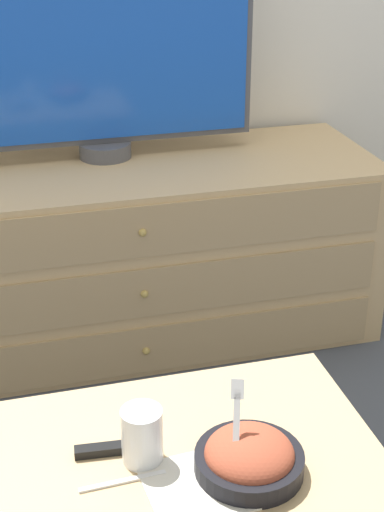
# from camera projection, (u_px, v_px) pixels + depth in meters

# --- Properties ---
(ground_plane) EXTENTS (12.00, 12.00, 0.00)m
(ground_plane) POSITION_uv_depth(u_px,v_px,m) (145.00, 286.00, 3.07)
(ground_plane) COLOR #474C56
(dresser) EXTENTS (1.65, 0.59, 0.61)m
(dresser) POSITION_uv_depth(u_px,v_px,m) (126.00, 254.00, 2.63)
(dresser) COLOR tan
(dresser) RESTS_ON ground_plane
(tv) EXTENTS (0.99, 0.17, 0.73)m
(tv) POSITION_uv_depth(u_px,v_px,m) (99.00, 40.00, 2.42)
(tv) COLOR #515156
(tv) RESTS_ON dresser
(coffee_table) EXTENTS (0.81, 0.50, 0.46)m
(coffee_table) POSITION_uv_depth(u_px,v_px,m) (168.00, 485.00, 1.52)
(coffee_table) COLOR tan
(coffee_table) RESTS_ON ground_plane
(takeout_bowl) EXTENTS (0.20, 0.20, 0.17)m
(takeout_bowl) POSITION_uv_depth(u_px,v_px,m) (249.00, 458.00, 1.43)
(takeout_bowl) COLOR black
(takeout_bowl) RESTS_ON coffee_table
(drink_cup) EXTENTS (0.08, 0.08, 0.11)m
(drink_cup) POSITION_uv_depth(u_px,v_px,m) (142.00, 438.00, 1.46)
(drink_cup) COLOR white
(drink_cup) RESTS_ON coffee_table
(napkin) EXTENTS (0.20, 0.20, 0.00)m
(napkin) POSITION_uv_depth(u_px,v_px,m) (197.00, 487.00, 1.41)
(napkin) COLOR silver
(napkin) RESTS_ON coffee_table
(knife) EXTENTS (0.16, 0.02, 0.01)m
(knife) POSITION_uv_depth(u_px,v_px,m) (123.00, 481.00, 1.42)
(knife) COLOR white
(knife) RESTS_ON coffee_table
(remote_control) EXTENTS (0.13, 0.04, 0.02)m
(remote_control) POSITION_uv_depth(u_px,v_px,m) (109.00, 449.00, 1.49)
(remote_control) COLOR black
(remote_control) RESTS_ON coffee_table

